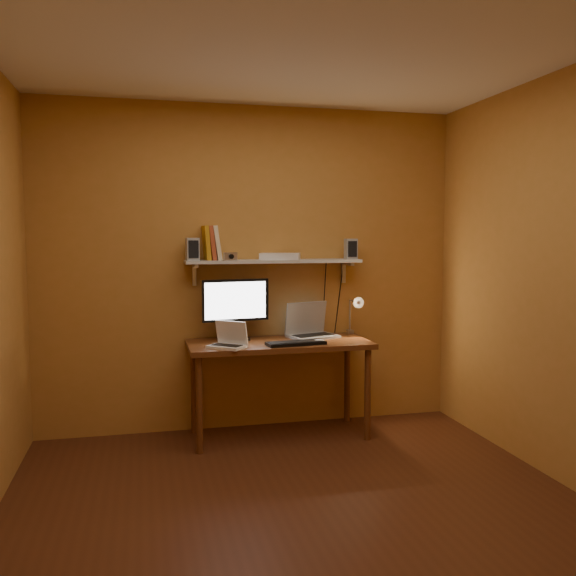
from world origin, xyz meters
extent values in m
cube|color=#4F2614|center=(0.00, 0.00, -0.01)|extent=(3.40, 3.20, 0.02)
cube|color=silver|center=(0.00, 0.00, 2.61)|extent=(3.40, 3.20, 0.02)
cube|color=#BA7B38|center=(0.00, 1.61, 1.30)|extent=(3.40, 0.02, 2.60)
cube|color=#BA7B38|center=(0.00, -1.61, 1.30)|extent=(3.40, 0.02, 2.60)
cube|color=#BA7B38|center=(1.71, 0.00, 1.30)|extent=(0.02, 3.20, 2.60)
cube|color=brown|center=(0.16, 1.28, 0.73)|extent=(1.40, 0.60, 0.04)
cylinder|color=brown|center=(-0.48, 1.04, 0.35)|extent=(0.05, 0.05, 0.71)
cylinder|color=brown|center=(0.80, 1.04, 0.35)|extent=(0.05, 0.05, 0.71)
cylinder|color=brown|center=(-0.48, 1.52, 0.35)|extent=(0.05, 0.05, 0.71)
cylinder|color=brown|center=(0.80, 1.52, 0.35)|extent=(0.05, 0.05, 0.71)
cube|color=silver|center=(0.16, 1.47, 1.36)|extent=(1.40, 0.25, 0.02)
cube|color=silver|center=(-0.46, 1.58, 1.26)|extent=(0.03, 0.03, 0.18)
cube|color=silver|center=(0.78, 1.58, 1.26)|extent=(0.03, 0.03, 0.18)
cylinder|color=black|center=(-0.16, 1.41, 0.76)|extent=(0.25, 0.25, 0.02)
cube|color=black|center=(-0.16, 1.41, 0.84)|extent=(0.06, 0.05, 0.16)
cube|color=black|center=(-0.16, 1.41, 1.07)|extent=(0.53, 0.10, 0.33)
cube|color=white|center=(-0.16, 1.39, 1.07)|extent=(0.48, 0.07, 0.28)
cube|color=#9A9CA2|center=(0.46, 1.39, 0.76)|extent=(0.43, 0.36, 0.02)
cube|color=black|center=(0.46, 1.39, 0.77)|extent=(0.34, 0.23, 0.00)
cube|color=#9A9CA2|center=(0.43, 1.50, 0.90)|extent=(0.37, 0.17, 0.26)
cube|color=#162A47|center=(0.43, 1.50, 0.90)|extent=(0.32, 0.14, 0.22)
cube|color=white|center=(-0.27, 1.10, 0.76)|extent=(0.31, 0.30, 0.02)
cube|color=black|center=(-0.27, 1.10, 0.77)|extent=(0.23, 0.21, 0.00)
cube|color=white|center=(-0.23, 1.15, 0.86)|extent=(0.23, 0.20, 0.17)
cube|color=black|center=(-0.23, 1.15, 0.86)|extent=(0.20, 0.17, 0.15)
cube|color=black|center=(0.25, 1.11, 0.76)|extent=(0.46, 0.20, 0.02)
ellipsoid|color=white|center=(0.44, 1.12, 0.77)|extent=(0.10, 0.06, 0.03)
cube|color=silver|center=(0.82, 1.52, 0.74)|extent=(0.05, 0.06, 0.08)
cylinder|color=silver|center=(0.82, 1.52, 0.89)|extent=(0.02, 0.02, 0.28)
cylinder|color=silver|center=(0.82, 1.44, 1.03)|extent=(0.01, 0.16, 0.01)
cone|color=silver|center=(0.82, 1.36, 1.03)|extent=(0.09, 0.09, 0.09)
sphere|color=#FFE0A5|center=(0.82, 1.34, 1.03)|extent=(0.04, 0.04, 0.04)
cube|color=#9A9CA2|center=(-0.48, 1.47, 1.46)|extent=(0.10, 0.10, 0.17)
cube|color=#9A9CA2|center=(0.80, 1.46, 1.46)|extent=(0.09, 0.09, 0.16)
cube|color=#C08416|center=(-0.37, 1.49, 1.51)|extent=(0.06, 0.18, 0.27)
cube|color=#A74223|center=(-0.33, 1.49, 1.51)|extent=(0.07, 0.19, 0.27)
cube|color=beige|center=(-0.30, 1.49, 1.51)|extent=(0.08, 0.19, 0.27)
cube|color=silver|center=(-0.20, 1.40, 1.41)|extent=(0.11, 0.05, 0.06)
cylinder|color=black|center=(-0.20, 1.38, 1.41)|extent=(0.04, 0.03, 0.04)
cube|color=white|center=(0.21, 1.48, 1.40)|extent=(0.36, 0.30, 0.05)
camera|label=1|loc=(-0.85, -3.26, 1.57)|focal=38.00mm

